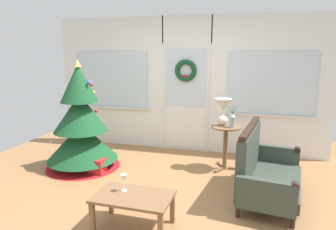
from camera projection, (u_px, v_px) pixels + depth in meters
ground_plane at (154, 195)px, 4.12m from camera, size 6.76×6.76×0.00m
back_wall_with_door at (186, 84)px, 5.83m from camera, size 5.20×0.19×2.55m
christmas_tree at (81, 128)px, 5.03m from camera, size 1.22×1.22×1.78m
settee_sofa at (263, 170)px, 4.02m from camera, size 0.89×1.50×0.96m
side_table at (225, 139)px, 4.96m from camera, size 0.50×0.48×0.72m
table_lamp at (223, 108)px, 4.91m from camera, size 0.28×0.28×0.44m
flower_vase at (232, 120)px, 4.81m from camera, size 0.11×0.10×0.35m
coffee_table at (133, 200)px, 3.31m from camera, size 0.85×0.54×0.38m
wine_glass at (124, 179)px, 3.38m from camera, size 0.08×0.08×0.20m
gift_box at (97, 166)px, 4.85m from camera, size 0.24×0.22×0.24m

